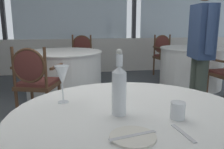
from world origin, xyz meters
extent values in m
plane|color=#4C5156|center=(0.00, 0.00, 0.00)|extent=(12.93, 12.93, 0.00)
cube|color=silver|center=(0.00, 3.56, 0.42)|extent=(9.95, 0.12, 0.85)
cube|color=silver|center=(0.00, 3.58, 1.66)|extent=(2.74, 0.02, 1.61)
cube|color=#333338|center=(-1.56, 3.56, 1.66)|extent=(0.08, 0.14, 1.61)
cube|color=silver|center=(3.12, 3.58, 1.66)|extent=(2.74, 0.02, 1.61)
cube|color=#333338|center=(1.56, 3.56, 1.66)|extent=(0.08, 0.14, 1.61)
cylinder|color=white|center=(0.24, -1.20, 0.76)|extent=(1.29, 1.29, 0.02)
cylinder|color=silver|center=(0.16, -1.46, 0.77)|extent=(0.19, 0.19, 0.01)
cube|color=silver|center=(0.16, -1.46, 0.78)|extent=(0.21, 0.06, 0.00)
cube|color=silver|center=(0.38, -1.46, 0.77)|extent=(0.03, 0.17, 0.00)
cylinder|color=white|center=(0.16, -1.21, 0.88)|extent=(0.07, 0.07, 0.22)
cone|color=white|center=(0.16, -1.21, 1.00)|extent=(0.07, 0.07, 0.03)
cylinder|color=white|center=(0.16, -1.21, 1.05)|extent=(0.03, 0.03, 0.06)
sphere|color=silver|center=(0.16, -1.21, 1.09)|extent=(0.03, 0.03, 0.03)
cylinder|color=white|center=(-0.13, -0.97, 0.77)|extent=(0.06, 0.06, 0.00)
cylinder|color=white|center=(-0.13, -0.97, 0.82)|extent=(0.01, 0.01, 0.10)
cone|color=white|center=(-0.13, -0.97, 0.93)|extent=(0.08, 0.08, 0.11)
cylinder|color=white|center=(0.43, -1.31, 0.81)|extent=(0.07, 0.07, 0.08)
cylinder|color=white|center=(2.24, 1.81, 0.76)|extent=(1.20, 1.20, 0.02)
cylinder|color=white|center=(2.24, 1.81, 0.37)|extent=(1.17, 1.17, 0.75)
cylinder|color=brown|center=(2.13, 1.05, 0.20)|extent=(0.04, 0.04, 0.41)
cube|color=brown|center=(2.10, 0.86, 0.68)|extent=(0.08, 0.37, 0.03)
cylinder|color=brown|center=(2.09, 1.00, 0.57)|extent=(0.03, 0.03, 0.22)
cube|color=brown|center=(2.12, 2.74, 0.44)|extent=(0.51, 0.51, 0.05)
cube|color=brown|center=(2.12, 2.74, 0.48)|extent=(0.47, 0.47, 0.04)
cylinder|color=brown|center=(2.34, 2.57, 0.21)|extent=(0.04, 0.04, 0.42)
cylinder|color=brown|center=(1.95, 2.52, 0.21)|extent=(0.04, 0.04, 0.42)
cylinder|color=brown|center=(2.29, 2.97, 0.21)|extent=(0.04, 0.04, 0.42)
cylinder|color=brown|center=(1.90, 2.92, 0.21)|extent=(0.04, 0.04, 0.42)
cylinder|color=brown|center=(2.29, 2.97, 0.72)|extent=(0.04, 0.04, 0.50)
cylinder|color=brown|center=(1.90, 2.92, 0.72)|extent=(0.04, 0.04, 0.50)
ellipsoid|color=brown|center=(2.09, 2.96, 0.74)|extent=(0.39, 0.10, 0.42)
torus|color=brown|center=(2.09, 2.96, 0.74)|extent=(0.43, 0.09, 0.43)
cube|color=brown|center=(2.37, 2.76, 0.69)|extent=(0.08, 0.37, 0.03)
cylinder|color=brown|center=(2.39, 2.62, 0.58)|extent=(0.03, 0.03, 0.22)
cube|color=brown|center=(1.87, 2.69, 0.69)|extent=(0.08, 0.37, 0.03)
cylinder|color=brown|center=(1.89, 2.55, 0.58)|extent=(0.03, 0.03, 0.22)
cylinder|color=white|center=(-0.19, 1.64, 0.76)|extent=(1.29, 1.29, 0.02)
cylinder|color=white|center=(-0.19, 1.64, 0.37)|extent=(1.25, 1.25, 0.75)
cube|color=brown|center=(0.12, 2.58, 0.45)|extent=(0.58, 0.58, 0.05)
cube|color=brown|center=(0.12, 2.58, 0.49)|extent=(0.53, 0.53, 0.04)
cylinder|color=brown|center=(0.25, 2.33, 0.21)|extent=(0.04, 0.04, 0.42)
cylinder|color=brown|center=(-0.13, 2.45, 0.21)|extent=(0.04, 0.04, 0.42)
cylinder|color=brown|center=(0.37, 2.71, 0.21)|extent=(0.04, 0.04, 0.42)
cylinder|color=brown|center=(-0.01, 2.83, 0.21)|extent=(0.04, 0.04, 0.42)
cylinder|color=brown|center=(0.37, 2.71, 0.73)|extent=(0.04, 0.04, 0.51)
cylinder|color=brown|center=(-0.01, 2.83, 0.73)|extent=(0.04, 0.04, 0.51)
ellipsoid|color=brown|center=(0.19, 2.78, 0.75)|extent=(0.39, 0.17, 0.43)
torus|color=brown|center=(0.19, 2.78, 0.75)|extent=(0.43, 0.17, 0.44)
cube|color=brown|center=(0.35, 2.48, 0.69)|extent=(0.15, 0.36, 0.03)
cylinder|color=brown|center=(0.31, 2.35, 0.58)|extent=(0.03, 0.03, 0.22)
cube|color=brown|center=(-0.12, 2.64, 0.69)|extent=(0.15, 0.36, 0.03)
cylinder|color=brown|center=(-0.17, 2.50, 0.58)|extent=(0.03, 0.03, 0.22)
cube|color=brown|center=(-0.49, 0.70, 0.45)|extent=(0.58, 0.58, 0.05)
cube|color=brown|center=(-0.49, 0.70, 0.49)|extent=(0.53, 0.53, 0.04)
cylinder|color=brown|center=(-0.62, 0.96, 0.21)|extent=(0.04, 0.04, 0.42)
cylinder|color=brown|center=(-0.24, 0.83, 0.21)|extent=(0.04, 0.04, 0.42)
cylinder|color=brown|center=(-0.74, 0.58, 0.21)|extent=(0.04, 0.04, 0.42)
cylinder|color=brown|center=(-0.36, 0.45, 0.21)|extent=(0.04, 0.04, 0.42)
cylinder|color=brown|center=(-0.74, 0.58, 0.72)|extent=(0.04, 0.04, 0.48)
cylinder|color=brown|center=(-0.36, 0.45, 0.72)|extent=(0.04, 0.04, 0.48)
ellipsoid|color=brown|center=(-0.56, 0.50, 0.74)|extent=(0.39, 0.17, 0.41)
torus|color=brown|center=(-0.56, 0.50, 0.74)|extent=(0.41, 0.16, 0.42)
cube|color=brown|center=(-0.72, 0.80, 0.69)|extent=(0.15, 0.36, 0.03)
cylinder|color=brown|center=(-0.68, 0.93, 0.58)|extent=(0.03, 0.03, 0.22)
cube|color=brown|center=(-0.25, 0.65, 0.69)|extent=(0.15, 0.36, 0.03)
cylinder|color=brown|center=(-0.20, 0.78, 0.58)|extent=(0.03, 0.03, 0.22)
cylinder|color=#424C42|center=(1.45, 0.28, 0.41)|extent=(0.13, 0.13, 0.82)
cylinder|color=#424C42|center=(1.43, 0.10, 0.41)|extent=(0.13, 0.13, 0.82)
cube|color=#334770|center=(1.44, 0.19, 1.13)|extent=(0.25, 0.39, 0.62)
cylinder|color=#334770|center=(1.47, 0.41, 1.16)|extent=(0.09, 0.09, 0.52)
cylinder|color=#334770|center=(1.41, -0.03, 1.16)|extent=(0.09, 0.09, 0.52)
camera|label=1|loc=(-0.07, -2.30, 1.22)|focal=37.21mm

